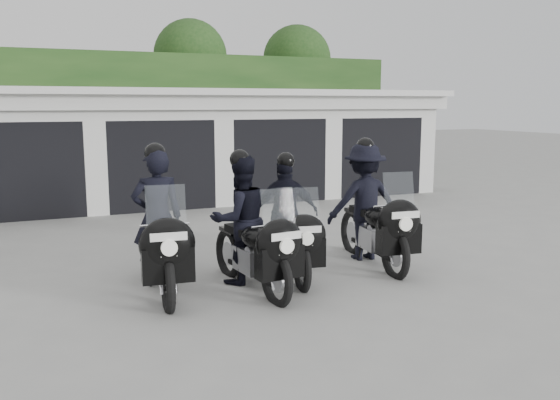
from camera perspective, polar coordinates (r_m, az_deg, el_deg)
name	(u,v)px	position (r m, az deg, el deg)	size (l,w,h in m)	color
ground	(237,267)	(9.62, -4.15, -6.41)	(80.00, 80.00, 0.00)	gray
garage_block	(143,146)	(17.13, -13.08, 5.10)	(16.40, 6.80, 2.96)	silver
background_vegetation	(127,99)	(21.95, -14.53, 9.42)	(20.00, 3.90, 5.80)	#1C3D16
police_bike_a	(160,232)	(8.38, -11.49, -3.04)	(0.88, 2.43, 2.11)	black
police_bike_b	(246,228)	(8.44, -3.25, -2.71)	(0.98, 2.31, 2.01)	black
police_bike_c	(288,221)	(9.08, 0.81, -2.07)	(1.14, 2.18, 1.92)	black
police_bike_d	(369,208)	(9.85, 8.54, -0.77)	(1.33, 2.42, 2.11)	black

